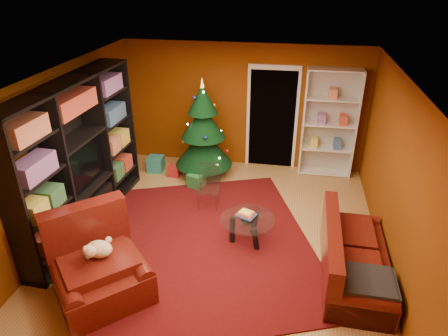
% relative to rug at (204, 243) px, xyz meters
% --- Properties ---
extents(floor, '(5.00, 5.50, 0.05)m').
position_rel_rug_xyz_m(floor, '(0.20, 0.23, -0.04)').
color(floor, '#AB7D41').
rests_on(floor, ground).
extents(ceiling, '(5.00, 5.50, 0.05)m').
position_rel_rug_xyz_m(ceiling, '(0.20, 0.23, 2.61)').
color(ceiling, silver).
rests_on(ceiling, wall_back).
extents(wall_back, '(5.00, 0.05, 2.60)m').
position_rel_rug_xyz_m(wall_back, '(0.20, 3.00, 1.29)').
color(wall_back, '#7A3709').
rests_on(wall_back, ground).
extents(wall_left, '(0.05, 5.50, 2.60)m').
position_rel_rug_xyz_m(wall_left, '(-2.32, 0.23, 1.29)').
color(wall_left, '#7A3709').
rests_on(wall_left, ground).
extents(wall_right, '(0.05, 5.50, 2.60)m').
position_rel_rug_xyz_m(wall_right, '(2.73, 0.23, 1.29)').
color(wall_right, '#7A3709').
rests_on(wall_right, ground).
extents(doorway, '(1.06, 0.60, 2.16)m').
position_rel_rug_xyz_m(doorway, '(0.80, 2.96, 1.04)').
color(doorway, black).
rests_on(doorway, floor).
extents(rug, '(4.39, 4.71, 0.02)m').
position_rel_rug_xyz_m(rug, '(0.00, 0.00, 0.00)').
color(rug, '#550D0D').
rests_on(rug, floor).
extents(media_unit, '(0.62, 3.20, 2.44)m').
position_rel_rug_xyz_m(media_unit, '(-2.07, 0.25, 1.21)').
color(media_unit, black).
rests_on(media_unit, floor).
extents(christmas_tree, '(1.40, 1.40, 2.07)m').
position_rel_rug_xyz_m(christmas_tree, '(-0.51, 2.30, 0.99)').
color(christmas_tree, black).
rests_on(christmas_tree, floor).
extents(gift_box_teal, '(0.33, 0.33, 0.32)m').
position_rel_rug_xyz_m(gift_box_teal, '(-1.57, 2.28, 0.15)').
color(gift_box_teal, teal).
rests_on(gift_box_teal, floor).
extents(gift_box_green, '(0.37, 0.37, 0.28)m').
position_rel_rug_xyz_m(gift_box_green, '(-0.55, 1.75, 0.13)').
color(gift_box_green, '#247737').
rests_on(gift_box_green, floor).
extents(gift_box_red, '(0.25, 0.25, 0.23)m').
position_rel_rug_xyz_m(gift_box_red, '(-1.11, 2.14, 0.10)').
color(gift_box_red, '#AB1E1E').
rests_on(gift_box_red, floor).
extents(white_bookshelf, '(1.05, 0.38, 2.26)m').
position_rel_rug_xyz_m(white_bookshelf, '(1.95, 2.80, 1.09)').
color(white_bookshelf, white).
rests_on(white_bookshelf, floor).
extents(armchair, '(1.72, 1.72, 0.95)m').
position_rel_rug_xyz_m(armchair, '(-1.08, -1.30, 0.46)').
color(armchair, '#4A100B').
rests_on(armchair, rug).
extents(dog, '(0.50, 0.49, 0.31)m').
position_rel_rug_xyz_m(dog, '(-1.08, -1.23, 0.70)').
color(dog, beige).
rests_on(dog, armchair).
extents(sofa, '(0.90, 1.93, 0.82)m').
position_rel_rug_xyz_m(sofa, '(2.22, -0.34, 0.40)').
color(sofa, '#4A100B').
rests_on(sofa, rug).
extents(coffee_table, '(1.12, 1.12, 0.54)m').
position_rel_rug_xyz_m(coffee_table, '(0.66, 0.18, 0.22)').
color(coffee_table, gray).
rests_on(coffee_table, rug).
extents(acrylic_chair, '(0.42, 0.45, 0.76)m').
position_rel_rug_xyz_m(acrylic_chair, '(-0.15, 1.06, 0.37)').
color(acrylic_chair, '#66605B').
rests_on(acrylic_chair, rug).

